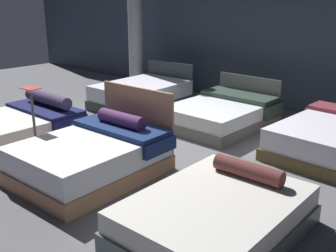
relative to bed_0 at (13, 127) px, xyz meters
name	(u,v)px	position (x,y,z in m)	size (l,w,h in m)	color
ground_plane	(165,147)	(2.16, 1.52, -0.24)	(18.00, 18.00, 0.02)	#5B5B60
showroom_back_wall	(275,27)	(2.16, 5.00, 1.52)	(18.00, 0.06, 3.50)	#333D4C
bed_0	(13,127)	(0.00, 0.00, 0.00)	(1.63, 2.18, 0.71)	brown
bed_1	(94,155)	(2.19, 0.04, 0.07)	(1.61, 2.01, 1.11)	#996B4D
bed_2	(216,217)	(4.34, -0.05, 0.00)	(1.52, 2.04, 0.63)	#4B5959
bed_3	(142,95)	(0.05, 3.05, 0.04)	(1.54, 2.09, 0.89)	#283133
bed_4	(222,113)	(2.21, 3.09, 0.01)	(1.63, 2.03, 0.83)	#535652
bed_5	(335,139)	(4.37, 3.06, 0.03)	(1.59, 2.12, 0.57)	brown
price_sign	(35,132)	(1.08, -0.19, 0.21)	(0.28, 0.24, 1.12)	#3F3F44
support_pillar	(135,22)	(-1.30, 4.17, 1.52)	(0.38, 0.38, 3.50)	#99999E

